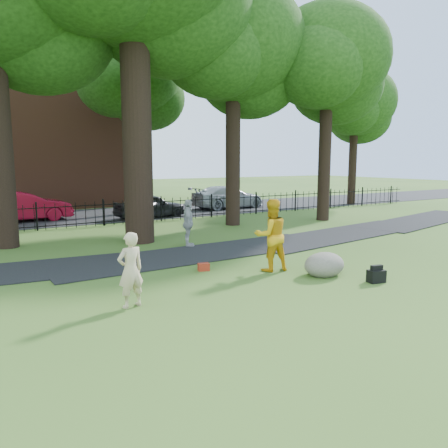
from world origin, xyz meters
TOP-DOWN VIEW (x-y plane):
  - ground at (0.00, 0.00)m, footprint 120.00×120.00m
  - footpath at (1.00, 3.90)m, footprint 36.07×3.85m
  - street at (0.00, 16.00)m, footprint 80.00×7.00m
  - iron_fence at (0.00, 12.00)m, footprint 44.00×0.04m
  - tree_row at (0.52, 8.40)m, footprint 26.82×7.96m
  - woman at (-2.82, -0.13)m, footprint 0.66×0.50m
  - man at (1.67, 0.85)m, footprint 1.13×0.96m
  - pedestrian at (1.19, 5.20)m, footprint 0.79×1.10m
  - boulder at (2.60, -0.34)m, footprint 1.25×0.96m
  - backpack at (3.27, -1.55)m, footprint 0.48×0.35m
  - red_bag at (0.00, 1.82)m, footprint 0.35×0.26m
  - red_sedan at (-3.16, 15.50)m, footprint 4.81×1.92m
  - grey_car at (2.99, 13.50)m, footprint 4.11×2.11m
  - silver_car at (9.16, 15.44)m, footprint 5.19×2.37m

SIDE VIEW (x-z plane):
  - ground at x=0.00m, z-range 0.00..0.00m
  - footpath at x=1.00m, z-range -0.01..0.01m
  - street at x=0.00m, z-range -0.01..0.01m
  - red_bag at x=0.00m, z-range 0.00..0.22m
  - backpack at x=3.27m, z-range 0.00..0.33m
  - boulder at x=2.60m, z-range 0.00..0.70m
  - iron_fence at x=0.00m, z-range 0.00..1.20m
  - grey_car at x=2.99m, z-range 0.00..1.34m
  - silver_car at x=9.16m, z-range 0.00..1.47m
  - red_sedan at x=-3.16m, z-range 0.00..1.55m
  - woman at x=-2.82m, z-range 0.00..1.64m
  - pedestrian at x=1.19m, z-range 0.00..1.74m
  - man at x=1.67m, z-range 0.00..2.06m
  - tree_row at x=0.52m, z-range 1.94..14.36m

